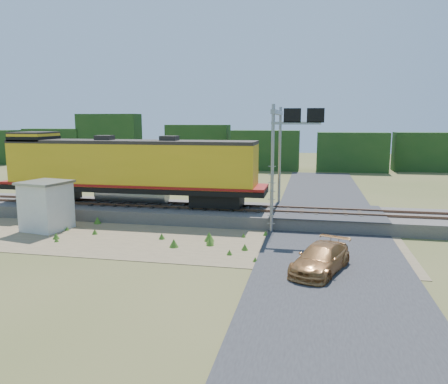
% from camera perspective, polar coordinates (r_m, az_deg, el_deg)
% --- Properties ---
extents(ground, '(140.00, 140.00, 0.00)m').
position_cam_1_polar(ground, '(23.84, -3.47, -6.79)').
color(ground, '#475123').
rests_on(ground, ground).
extents(ballast, '(70.00, 5.00, 0.80)m').
position_cam_1_polar(ballast, '(29.40, -0.46, -2.87)').
color(ballast, slate).
rests_on(ballast, ground).
extents(rails, '(70.00, 1.54, 0.16)m').
position_cam_1_polar(rails, '(29.31, -0.46, -1.95)').
color(rails, brown).
rests_on(rails, ballast).
extents(dirt_shoulder, '(26.00, 8.00, 0.03)m').
position_cam_1_polar(dirt_shoulder, '(24.86, -7.65, -6.14)').
color(dirt_shoulder, '#8C7754').
rests_on(dirt_shoulder, ground).
extents(road, '(7.00, 66.00, 0.86)m').
position_cam_1_polar(road, '(23.79, 13.65, -6.85)').
color(road, '#38383A').
rests_on(road, ground).
extents(tree_line_north, '(130.00, 3.00, 6.50)m').
position_cam_1_polar(tree_line_north, '(60.52, 5.85, 5.91)').
color(tree_line_north, '#1B3D16').
rests_on(tree_line_north, ground).
extents(weed_clumps, '(15.00, 6.20, 0.56)m').
position_cam_1_polar(weed_clumps, '(25.03, -11.22, -6.16)').
color(weed_clumps, '#3E6D1F').
rests_on(weed_clumps, ground).
extents(locomotive, '(18.79, 2.87, 4.85)m').
position_cam_1_polar(locomotive, '(30.97, -12.52, 3.06)').
color(locomotive, black).
rests_on(locomotive, rails).
extents(shed, '(2.95, 2.95, 3.00)m').
position_cam_1_polar(shed, '(28.57, -22.19, -1.64)').
color(shed, silver).
rests_on(shed, ground).
extents(signal_gantry, '(2.99, 6.20, 7.54)m').
position_cam_1_polar(signal_gantry, '(27.52, 7.63, 7.19)').
color(signal_gantry, gray).
rests_on(signal_gantry, ground).
extents(car, '(3.08, 4.54, 1.22)m').
position_cam_1_polar(car, '(19.83, 12.51, -8.50)').
color(car, '#B47A42').
rests_on(car, ground).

